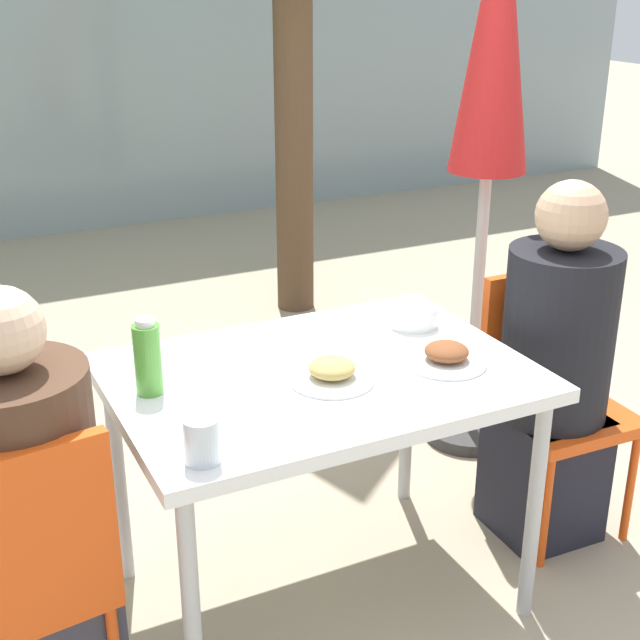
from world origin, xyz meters
The scene contains 13 objects.
ground_plane centered at (0.00, 0.00, 0.00)m, with size 24.00×24.00×0.00m, color tan.
building_facade centered at (0.00, 4.38, 1.50)m, with size 10.00×0.20×3.00m.
dining_table centered at (0.00, 0.00, 0.68)m, with size 1.13×0.80×0.75m.
chair_left centered at (-0.85, -0.19, 0.50)m, with size 0.45×0.45×0.86m.
person_left centered at (-0.82, -0.10, 0.54)m, with size 0.36×0.36×1.16m.
chair_right centered at (0.87, 0.06, 0.50)m, with size 0.41×0.41×0.86m.
person_right centered at (0.81, -0.02, 0.57)m, with size 0.35×0.35×1.20m.
closed_umbrella centered at (0.97, 0.61, 1.45)m, with size 0.36×0.36×2.08m.
plate_0 centered at (0.00, -0.07, 0.77)m, with size 0.23×0.23×0.06m.
plate_1 centered at (0.33, -0.12, 0.77)m, with size 0.22×0.22×0.06m.
bottle centered at (-0.45, 0.08, 0.85)m, with size 0.07×0.07×0.21m.
drinking_cup centered at (-0.45, -0.31, 0.80)m, with size 0.08×0.08×0.11m.
salad_bowl centered at (0.40, 0.17, 0.78)m, with size 0.15×0.15×0.06m.
Camera 1 is at (-0.97, -1.98, 1.79)m, focal length 50.00 mm.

